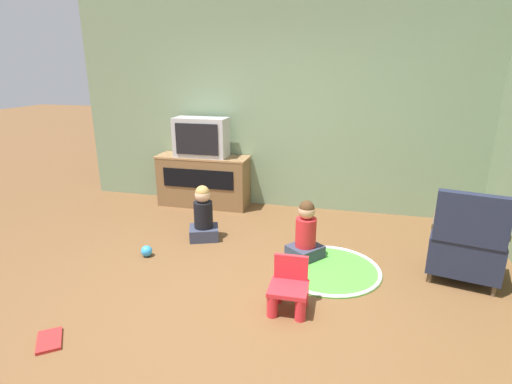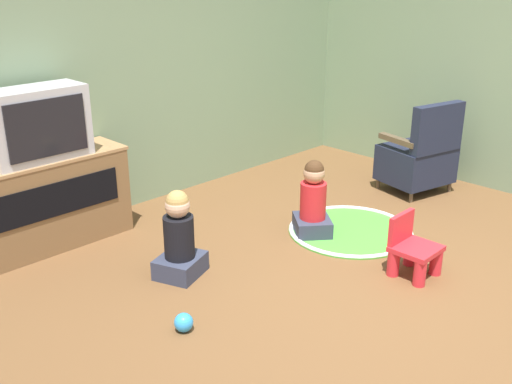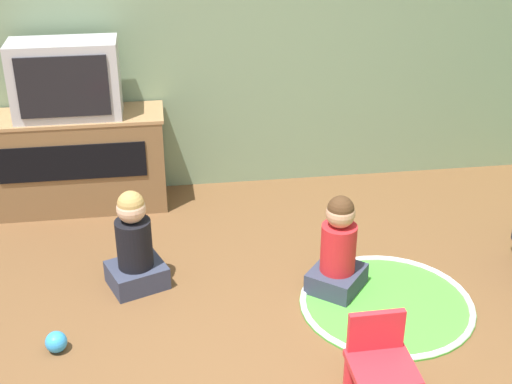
% 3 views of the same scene
% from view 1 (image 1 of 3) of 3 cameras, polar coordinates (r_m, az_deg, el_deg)
% --- Properties ---
extents(ground_plane, '(30.00, 30.00, 0.00)m').
position_cam_1_polar(ground_plane, '(3.55, -3.04, -15.23)').
color(ground_plane, brown).
extents(wall_back, '(5.67, 0.12, 2.83)m').
position_cam_1_polar(wall_back, '(5.53, 2.90, 12.30)').
color(wall_back, gray).
rests_on(wall_back, ground_plane).
extents(tv_cabinet, '(1.29, 0.44, 0.72)m').
position_cam_1_polar(tv_cabinet, '(5.72, -7.49, 1.72)').
color(tv_cabinet, brown).
rests_on(tv_cabinet, ground_plane).
extents(television, '(0.73, 0.34, 0.53)m').
position_cam_1_polar(television, '(5.56, -7.84, 7.75)').
color(television, '#B7B7BC').
rests_on(television, tv_cabinet).
extents(black_armchair, '(0.71, 0.65, 0.90)m').
position_cam_1_polar(black_armchair, '(4.15, 27.81, -6.76)').
color(black_armchair, brown).
rests_on(black_armchair, ground_plane).
extents(yellow_kid_chair, '(0.32, 0.31, 0.43)m').
position_cam_1_polar(yellow_kid_chair, '(3.36, 4.70, -13.79)').
color(yellow_kid_chair, red).
rests_on(yellow_kid_chair, ground_plane).
extents(play_mat, '(1.03, 1.03, 0.04)m').
position_cam_1_polar(play_mat, '(4.06, 10.29, -10.80)').
color(play_mat, green).
rests_on(play_mat, ground_plane).
extents(child_watching_left, '(0.42, 0.43, 0.63)m').
position_cam_1_polar(child_watching_left, '(4.15, 7.12, -5.97)').
color(child_watching_left, '#33384C').
rests_on(child_watching_left, ground_plane).
extents(child_watching_center, '(0.41, 0.39, 0.64)m').
position_cam_1_polar(child_watching_center, '(4.61, -7.53, -3.44)').
color(child_watching_center, '#33384C').
rests_on(child_watching_center, ground_plane).
extents(toy_ball, '(0.12, 0.12, 0.12)m').
position_cam_1_polar(toy_ball, '(4.40, -15.35, -8.14)').
color(toy_ball, '#3399E5').
rests_on(toy_ball, ground_plane).
extents(book, '(0.29, 0.31, 0.02)m').
position_cam_1_polar(book, '(3.45, -27.43, -18.31)').
color(book, '#B22323').
rests_on(book, ground_plane).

